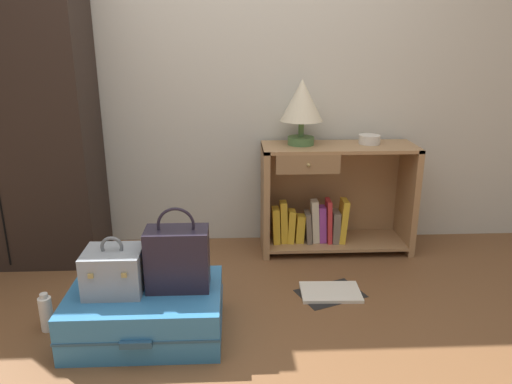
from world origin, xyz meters
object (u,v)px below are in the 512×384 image
(bookshelf, at_px, (331,200))
(wardrobe, at_px, (3,107))
(handbag, at_px, (178,258))
(train_case, at_px, (114,271))
(table_lamp, at_px, (302,103))
(suitcase_large, at_px, (146,312))
(bowl, at_px, (369,139))
(open_book_on_floor, at_px, (330,292))
(bottle, at_px, (46,313))

(bookshelf, bearing_deg, wardrobe, -178.47)
(bookshelf, height_order, handbag, bookshelf)
(train_case, xyz_separation_m, handbag, (0.30, 0.02, 0.05))
(bookshelf, distance_m, table_lamp, 0.67)
(wardrobe, distance_m, table_lamp, 1.81)
(suitcase_large, relative_size, handbag, 1.80)
(wardrobe, relative_size, bowl, 14.19)
(bowl, bearing_deg, wardrobe, -178.11)
(train_case, bearing_deg, bookshelf, 38.74)
(bowl, xyz_separation_m, open_book_on_floor, (-0.35, -0.66, -0.74))
(table_lamp, relative_size, train_case, 1.49)
(bookshelf, xyz_separation_m, handbag, (-0.91, -0.95, 0.04))
(wardrobe, relative_size, suitcase_large, 2.68)
(train_case, height_order, handbag, handbag)
(suitcase_large, height_order, bottle, suitcase_large)
(wardrobe, xyz_separation_m, train_case, (0.81, -0.92, -0.64))
(bookshelf, relative_size, table_lamp, 2.40)
(bookshelf, height_order, bowl, bowl)
(handbag, bearing_deg, bottle, 177.38)
(wardrobe, height_order, train_case, wardrobe)
(wardrobe, distance_m, bookshelf, 2.12)
(bowl, distance_m, bottle, 2.15)
(bowl, bearing_deg, bookshelf, -175.09)
(wardrobe, height_order, open_book_on_floor, wardrobe)
(bowl, bearing_deg, handbag, -139.92)
(bookshelf, distance_m, bowl, 0.47)
(suitcase_large, bearing_deg, wardrobe, 135.72)
(bowl, relative_size, handbag, 0.34)
(table_lamp, bearing_deg, bowl, 0.16)
(suitcase_large, bearing_deg, table_lamp, 48.92)
(suitcase_large, xyz_separation_m, bottle, (-0.50, 0.06, -0.03))
(bookshelf, xyz_separation_m, open_book_on_floor, (-0.11, -0.63, -0.34))
(wardrobe, distance_m, open_book_on_floor, 2.22)
(bowl, bearing_deg, bottle, -152.58)
(train_case, relative_size, bottle, 1.40)
(train_case, bearing_deg, suitcase_large, -1.99)
(bowl, xyz_separation_m, bottle, (-1.81, -0.94, -0.66))
(suitcase_large, distance_m, handbag, 0.32)
(bookshelf, distance_m, train_case, 1.55)
(suitcase_large, bearing_deg, bowl, 37.13)
(bottle, bearing_deg, table_lamp, 34.54)
(handbag, bearing_deg, open_book_on_floor, 21.36)
(suitcase_large, distance_m, open_book_on_floor, 1.03)
(bookshelf, relative_size, open_book_on_floor, 2.40)
(open_book_on_floor, bearing_deg, wardrobe, 163.13)
(bowl, distance_m, train_case, 1.80)
(table_lamp, xyz_separation_m, handbag, (-0.71, -0.97, -0.60))
(table_lamp, distance_m, bottle, 1.88)
(suitcase_large, height_order, handbag, handbag)
(wardrobe, height_order, table_lamp, wardrobe)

